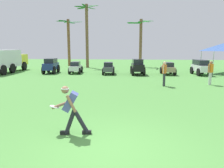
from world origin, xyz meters
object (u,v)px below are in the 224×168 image
Objects in this scene: frisbee_in_flight at (55,107)px; box_truck at (9,60)px; palm_tree_left_of_centre at (87,31)px; parked_car_slot_a at (51,65)px; parked_car_slot_d at (137,66)px; teammate_near_sideline at (164,71)px; parked_car_slot_e at (168,68)px; palm_tree_far_left at (69,39)px; parked_car_slot_c at (109,68)px; palm_tree_right_of_centre at (141,38)px; frisbee_thrower at (71,107)px; teammate_midfield at (211,71)px; parked_car_slot_b at (76,67)px; parked_car_slot_f at (201,67)px.

frisbee_in_flight is 17.65m from box_truck.
palm_tree_left_of_centre is (-3.09, 20.57, 3.64)m from frisbee_in_flight.
parked_car_slot_a is 8.21m from parked_car_slot_d.
teammate_near_sideline is 0.26× the size of box_truck.
parked_car_slot_d is 12.57m from box_truck.
parked_car_slot_d is 2.78m from parked_car_slot_e.
palm_tree_far_left reaches higher than teammate_near_sideline.
palm_tree_left_of_centre is at bearing 116.39° from parked_car_slot_c.
box_truck is at bearing -149.13° from palm_tree_right_of_centre.
frisbee_in_flight is 0.06× the size of box_truck.
parked_car_slot_c is (-0.37, 14.19, -0.22)m from frisbee_thrower.
teammate_midfield is at bearing -48.61° from parked_car_slot_d.
teammate_midfield reaches higher than parked_car_slot_c.
parked_car_slot_c is at bearing -6.76° from parked_car_slot_b.
parked_car_slot_b is at bearing 178.69° from parked_car_slot_e.
teammate_near_sideline is 1.00× the size of teammate_midfield.
palm_tree_left_of_centre is at bearing 41.38° from box_truck.
teammate_near_sideline is (3.77, 8.15, 0.15)m from frisbee_thrower.
teammate_midfield is 0.26× the size of palm_tree_right_of_centre.
teammate_near_sideline reaches higher than parked_car_slot_a.
box_truck is (-6.72, 0.26, 0.67)m from parked_car_slot_b.
frisbee_in_flight is at bearing -69.37° from parked_car_slot_a.
frisbee_in_flight is at bearing -120.63° from parked_car_slot_f.
teammate_near_sideline is (4.28, 8.01, 0.19)m from frisbee_in_flight.
parked_car_slot_d is at bearing -4.55° from parked_car_slot_b.
box_truck reaches higher than parked_car_slot_d.
parked_car_slot_b is at bearing 103.68° from frisbee_thrower.
parked_car_slot_f is at bearing 79.08° from teammate_midfield.
frisbee_thrower is 0.57× the size of parked_car_slot_a.
frisbee_thrower is at bearing -74.15° from palm_tree_far_left.
parked_car_slot_d is at bearing -174.47° from parked_car_slot_e.
teammate_midfield is 0.65× the size of parked_car_slot_a.
parked_car_slot_a is at bearing -137.13° from palm_tree_right_of_centre.
parked_car_slot_e is at bearing 179.40° from parked_car_slot_f.
parked_car_slot_c is at bearing 178.12° from parked_car_slot_d.
teammate_midfield is at bearing -36.16° from parked_car_slot_c.
frisbee_thrower is 0.56× the size of parked_car_slot_f.
teammate_midfield is 0.26× the size of palm_tree_far_left.
parked_car_slot_b is 9.43m from palm_tree_far_left.
palm_tree_left_of_centre reaches higher than parked_car_slot_b.
palm_tree_right_of_centre is (2.87, 22.69, 2.80)m from frisbee_thrower.
parked_car_slot_b is at bearing 175.45° from parked_car_slot_d.
frisbee_in_flight is 21.12m from palm_tree_left_of_centre.
parked_car_slot_e is 15.32m from box_truck.
parked_car_slot_f is (13.83, -0.17, -0.02)m from parked_car_slot_a.
teammate_near_sideline is at bearing -101.48° from parked_car_slot_e.
parked_car_slot_b is at bearing 178.87° from parked_car_slot_f.
palm_tree_left_of_centre is at bearing 131.56° from teammate_midfield.
frisbee_thrower is 0.23× the size of palm_tree_far_left.
parked_car_slot_a is at bearing 156.32° from teammate_midfield.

